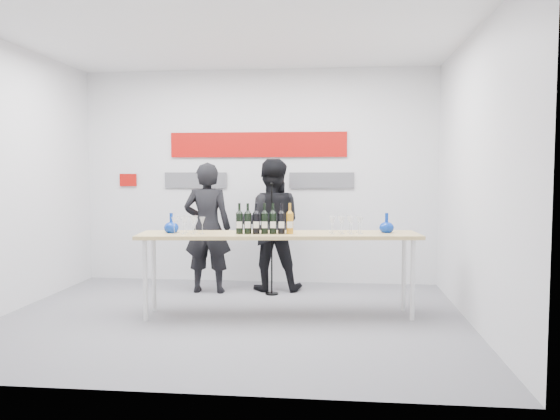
{
  "coord_description": "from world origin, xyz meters",
  "views": [
    {
      "loc": [
        1.12,
        -5.67,
        1.57
      ],
      "look_at": [
        0.5,
        0.27,
        1.15
      ],
      "focal_mm": 35.0,
      "sensor_mm": 36.0,
      "label": 1
    }
  ],
  "objects_px": {
    "tasting_table": "(279,239)",
    "presenter_right": "(271,225)",
    "mic_stand": "(272,261)",
    "presenter_left": "(207,228)"
  },
  "relations": [
    {
      "from": "tasting_table",
      "to": "presenter_left",
      "type": "height_order",
      "value": "presenter_left"
    },
    {
      "from": "presenter_right",
      "to": "mic_stand",
      "type": "bearing_deg",
      "value": 96.03
    },
    {
      "from": "tasting_table",
      "to": "presenter_left",
      "type": "distance_m",
      "value": 1.49
    },
    {
      "from": "presenter_left",
      "to": "presenter_right",
      "type": "bearing_deg",
      "value": -164.82
    },
    {
      "from": "presenter_right",
      "to": "mic_stand",
      "type": "xyz_separation_m",
      "value": [
        0.05,
        -0.29,
        -0.43
      ]
    },
    {
      "from": "tasting_table",
      "to": "presenter_right",
      "type": "bearing_deg",
      "value": 94.57
    },
    {
      "from": "presenter_right",
      "to": "mic_stand",
      "type": "distance_m",
      "value": 0.52
    },
    {
      "from": "tasting_table",
      "to": "mic_stand",
      "type": "relative_size",
      "value": 2.13
    },
    {
      "from": "tasting_table",
      "to": "presenter_right",
      "type": "distance_m",
      "value": 1.32
    },
    {
      "from": "presenter_left",
      "to": "presenter_right",
      "type": "xyz_separation_m",
      "value": [
        0.8,
        0.24,
        0.02
      ]
    }
  ]
}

